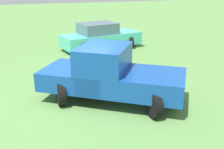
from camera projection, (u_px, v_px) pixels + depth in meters
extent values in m
plane|color=#5B8C47|center=(81.00, 97.00, 9.00)|extent=(80.00, 80.00, 0.00)
cylinder|color=black|center=(160.00, 85.00, 8.94)|extent=(0.78, 0.22, 0.78)
cylinder|color=black|center=(154.00, 105.00, 7.56)|extent=(0.78, 0.22, 0.78)
cylinder|color=black|center=(80.00, 77.00, 9.69)|extent=(0.78, 0.22, 0.78)
cylinder|color=black|center=(61.00, 93.00, 8.31)|extent=(0.78, 0.22, 0.78)
cube|color=#144799|center=(154.00, 84.00, 8.16)|extent=(2.53, 2.52, 0.64)
cube|color=#144799|center=(104.00, 67.00, 8.46)|extent=(2.32, 2.23, 1.40)
cube|color=slate|center=(104.00, 54.00, 8.31)|extent=(2.08, 1.97, 0.48)
cube|color=#144799|center=(78.00, 77.00, 8.82)|extent=(2.73, 2.82, 0.60)
cube|color=silver|center=(182.00, 95.00, 8.03)|extent=(1.50, 1.10, 0.16)
cylinder|color=black|center=(117.00, 38.00, 16.59)|extent=(0.70, 0.20, 0.70)
cylinder|color=black|center=(130.00, 42.00, 15.40)|extent=(0.70, 0.20, 0.70)
cylinder|color=black|center=(72.00, 43.00, 15.17)|extent=(0.70, 0.20, 0.70)
cylinder|color=black|center=(83.00, 49.00, 13.97)|extent=(0.70, 0.20, 0.70)
cube|color=#4CC6B2|center=(101.00, 39.00, 15.22)|extent=(2.60, 4.76, 0.68)
cube|color=slate|center=(98.00, 28.00, 14.89)|extent=(1.89, 2.25, 0.60)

